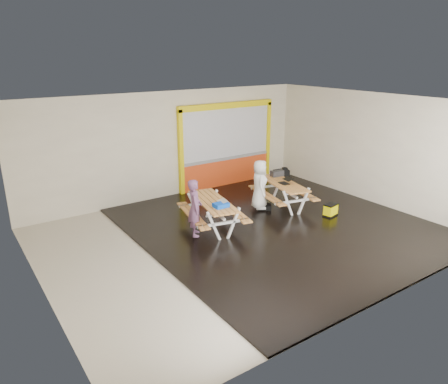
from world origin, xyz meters
TOP-DOWN VIEW (x-y plane):
  - room at (0.00, 0.00)m, footprint 10.02×8.02m
  - deck at (1.25, 0.00)m, footprint 7.50×7.98m
  - kiosk at (2.20, 3.93)m, footprint 3.88×0.16m
  - picnic_table_left at (-0.40, 0.87)m, footprint 1.83×2.35m
  - picnic_table_right at (2.32, 1.05)m, footprint 1.80×2.31m
  - person_left at (-1.12, 0.59)m, footprint 0.58×0.65m
  - person_right at (1.53, 1.23)m, footprint 0.79×0.87m
  - laptop_left at (-0.47, 0.44)m, footprint 0.41×0.38m
  - laptop_right at (2.33, 0.96)m, footprint 0.42×0.38m
  - blue_pouch at (-0.49, 0.33)m, footprint 0.38×0.27m
  - toolbox at (2.64, 1.70)m, footprint 0.44×0.26m
  - backpack at (3.07, 1.81)m, footprint 0.36×0.30m
  - dark_case at (1.69, 1.17)m, footprint 0.51×0.49m
  - fluke_bag at (2.96, -0.36)m, footprint 0.47×0.35m

SIDE VIEW (x-z plane):
  - deck at x=1.25m, z-range 0.00..0.05m
  - dark_case at x=1.69m, z-range 0.05..0.20m
  - fluke_bag at x=2.96m, z-range 0.04..0.41m
  - picnic_table_right at x=2.32m, z-range 0.22..1.04m
  - picnic_table_left at x=-0.40m, z-range 0.22..1.06m
  - backpack at x=3.07m, z-range 0.48..1.01m
  - person_right at x=1.53m, z-range 0.11..1.61m
  - person_left at x=-1.12m, z-range 0.12..1.63m
  - laptop_right at x=2.33m, z-range 0.79..0.96m
  - laptop_left at x=-0.47m, z-range 0.81..0.96m
  - blue_pouch at x=-0.49m, z-range 0.84..0.95m
  - toolbox at x=2.64m, z-range 0.80..1.04m
  - kiosk at x=2.20m, z-range -0.06..2.94m
  - room at x=0.00m, z-range -0.01..3.51m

